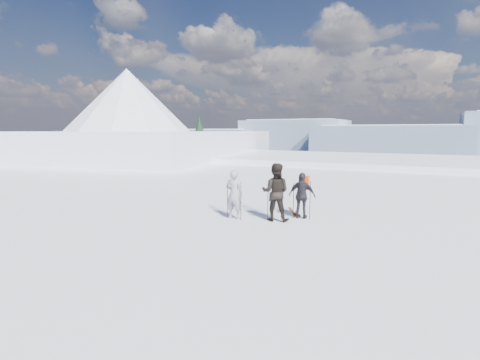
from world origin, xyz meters
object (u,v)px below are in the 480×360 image
object	(u,v)px
skier_pack	(302,196)
skier_grey	(234,194)
skis_loose	(295,212)
skier_dark	(275,192)

from	to	relation	value
skier_pack	skier_grey	bearing A→B (deg)	24.83
skier_grey	skier_pack	distance (m)	2.42
skier_grey	skis_loose	world-z (taller)	skier_grey
skis_loose	skier_dark	bearing A→B (deg)	-97.27
skier_dark	skier_pack	size ratio (longest dim) A/B	1.23
skier_grey	skier_dark	bearing A→B (deg)	-166.05
skier_grey	skier_dark	xyz separation A→B (m)	(1.41, 0.39, 0.13)
skier_grey	skier_pack	world-z (taller)	skier_grey
skier_dark	skis_loose	xyz separation A→B (m)	(0.19, 1.51, -0.99)
skier_pack	skis_loose	distance (m)	1.23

